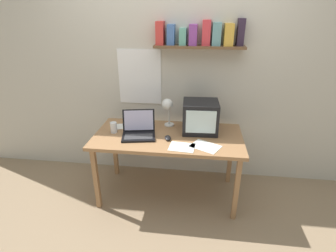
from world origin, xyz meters
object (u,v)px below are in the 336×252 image
(desk_lamp, at_px, (168,107))
(juice_glass, at_px, (114,128))
(laptop, at_px, (139,129))
(loose_paper_near_laptop, at_px, (182,147))
(loose_paper_near_monitor, at_px, (137,125))
(corner_desk, at_px, (168,141))
(computer_mouse, at_px, (168,138))
(open_notebook, at_px, (121,126))
(printed_handout, at_px, (205,146))
(crt_monitor, at_px, (200,117))

(desk_lamp, xyz_separation_m, juice_glass, (-0.54, -0.19, -0.19))
(laptop, xyz_separation_m, desk_lamp, (0.27, 0.22, 0.18))
(loose_paper_near_laptop, bearing_deg, loose_paper_near_monitor, 140.10)
(corner_desk, relative_size, loose_paper_near_monitor, 5.18)
(computer_mouse, distance_m, open_notebook, 0.60)
(computer_mouse, height_order, printed_handout, computer_mouse)
(laptop, xyz_separation_m, juice_glass, (-0.27, 0.03, -0.01))
(loose_paper_near_laptop, relative_size, open_notebook, 1.06)
(corner_desk, bearing_deg, loose_paper_near_monitor, 151.53)
(computer_mouse, relative_size, printed_handout, 0.36)
(juice_glass, height_order, loose_paper_near_laptop, juice_glass)
(loose_paper_near_monitor, distance_m, loose_paper_near_laptop, 0.68)
(juice_glass, bearing_deg, crt_monitor, 9.18)
(corner_desk, bearing_deg, computer_mouse, -84.24)
(corner_desk, bearing_deg, loose_paper_near_laptop, -56.42)
(corner_desk, xyz_separation_m, loose_paper_near_monitor, (-0.36, 0.20, 0.07))
(computer_mouse, bearing_deg, open_notebook, 156.11)
(loose_paper_near_laptop, bearing_deg, laptop, 155.31)
(juice_glass, relative_size, loose_paper_near_laptop, 0.45)
(desk_lamp, height_order, computer_mouse, desk_lamp)
(printed_handout, bearing_deg, loose_paper_near_laptop, -169.76)
(corner_desk, height_order, loose_paper_near_monitor, loose_paper_near_monitor)
(crt_monitor, height_order, laptop, crt_monitor)
(juice_glass, height_order, printed_handout, juice_glass)
(loose_paper_near_laptop, height_order, open_notebook, same)
(computer_mouse, bearing_deg, loose_paper_near_laptop, -43.59)
(juice_glass, xyz_separation_m, loose_paper_near_monitor, (0.20, 0.20, -0.05))
(computer_mouse, xyz_separation_m, loose_paper_near_monitor, (-0.37, 0.29, -0.01))
(laptop, xyz_separation_m, loose_paper_near_monitor, (-0.07, 0.23, -0.06))
(corner_desk, xyz_separation_m, crt_monitor, (0.32, 0.14, 0.22))
(laptop, distance_m, loose_paper_near_monitor, 0.25)
(loose_paper_near_monitor, relative_size, printed_handout, 0.91)
(open_notebook, bearing_deg, desk_lamp, 4.85)
(juice_glass, relative_size, loose_paper_near_monitor, 0.39)
(corner_desk, xyz_separation_m, printed_handout, (0.38, -0.20, 0.07))
(laptop, height_order, loose_paper_near_laptop, laptop)
(printed_handout, distance_m, open_notebook, 0.98)
(laptop, relative_size, juice_glass, 3.33)
(loose_paper_near_laptop, bearing_deg, printed_handout, 10.24)
(loose_paper_near_laptop, bearing_deg, open_notebook, 151.08)
(loose_paper_near_laptop, distance_m, open_notebook, 0.80)
(juice_glass, bearing_deg, corner_desk, 0.57)
(juice_glass, bearing_deg, printed_handout, -11.78)
(laptop, relative_size, loose_paper_near_laptop, 1.49)
(loose_paper_near_laptop, xyz_separation_m, printed_handout, (0.22, 0.04, -0.00))
(computer_mouse, xyz_separation_m, printed_handout, (0.37, -0.10, -0.01))
(corner_desk, distance_m, crt_monitor, 0.41)
(crt_monitor, bearing_deg, printed_handout, -82.60)
(crt_monitor, distance_m, loose_paper_near_monitor, 0.70)
(desk_lamp, height_order, loose_paper_near_monitor, desk_lamp)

